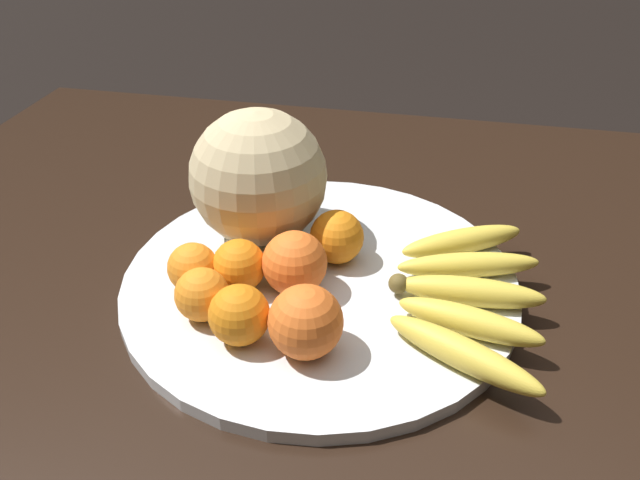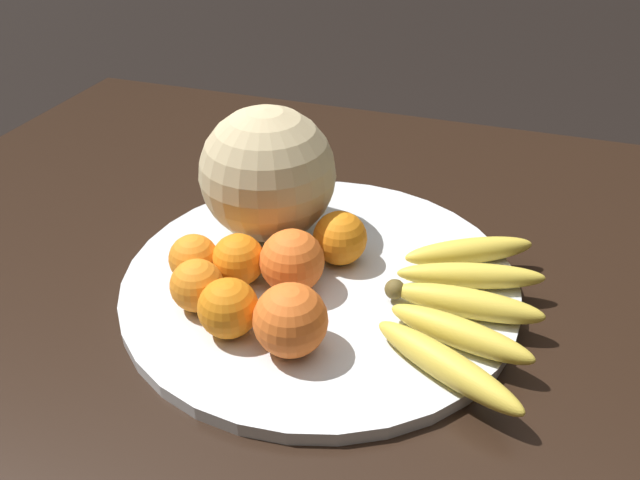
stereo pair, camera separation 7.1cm
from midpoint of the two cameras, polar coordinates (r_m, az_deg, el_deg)
The scene contains 11 objects.
kitchen_table at distance 0.81m, azimuth -5.04°, elevation -9.65°, with size 1.28×1.12×0.75m.
fruit_bowl at distance 0.74m, azimuth -2.74°, elevation -3.75°, with size 0.47×0.47×0.02m.
melon at distance 0.77m, azimuth -8.29°, elevation 5.63°, with size 0.17×0.17×0.17m.
banana_bunch at distance 0.70m, azimuth 10.37°, elevation -4.83°, with size 0.17×0.31×0.03m.
orange_front_left at distance 0.64m, azimuth -10.56°, elevation -6.87°, with size 0.06×0.06×0.06m.
orange_front_right at distance 0.70m, azimuth -5.25°, elevation -2.22°, with size 0.07×0.07×0.07m.
orange_mid_center at distance 0.72m, azimuth -14.33°, elevation -2.56°, with size 0.06×0.06×0.06m.
orange_back_left at distance 0.68m, azimuth -13.71°, elevation -4.97°, with size 0.06×0.06×0.06m.
orange_back_right at distance 0.62m, azimuth -4.64°, elevation -7.60°, with size 0.08×0.08×0.08m.
orange_top_small at distance 0.71m, azimuth -10.25°, elevation -2.40°, with size 0.06×0.06×0.06m.
orange_side_extra at distance 0.75m, azimuth -1.18°, elevation 0.20°, with size 0.07×0.07×0.07m.
Camera 1 is at (0.15, -0.57, 1.21)m, focal length 35.00 mm.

